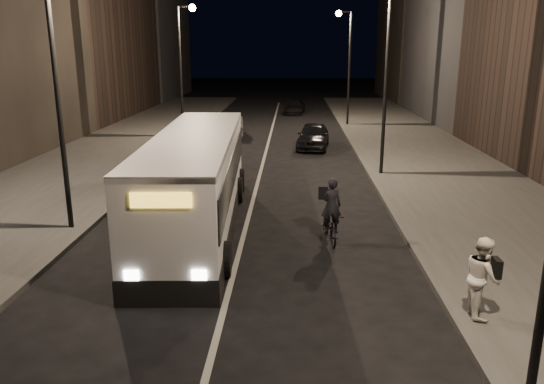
# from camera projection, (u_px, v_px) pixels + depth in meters

# --- Properties ---
(ground) EXTENTS (180.00, 180.00, 0.00)m
(ground) POSITION_uv_depth(u_px,v_px,m) (229.00, 289.00, 13.09)
(ground) COLOR black
(ground) RESTS_ON ground
(sidewalk_right) EXTENTS (7.00, 70.00, 0.16)m
(sidewalk_right) POSITION_uv_depth(u_px,v_px,m) (433.00, 166.00, 26.23)
(sidewalk_right) COLOR #383835
(sidewalk_right) RESTS_ON ground
(sidewalk_left) EXTENTS (7.00, 70.00, 0.16)m
(sidewalk_left) POSITION_uv_depth(u_px,v_px,m) (95.00, 163.00, 26.88)
(sidewalk_left) COLOR #383835
(sidewalk_left) RESTS_ON ground
(streetlight_right_mid) EXTENTS (1.20, 0.44, 8.12)m
(streetlight_right_mid) POSITION_uv_depth(u_px,v_px,m) (381.00, 56.00, 23.02)
(streetlight_right_mid) COLOR black
(streetlight_right_mid) RESTS_ON sidewalk_right
(streetlight_right_far) EXTENTS (1.20, 0.44, 8.12)m
(streetlight_right_far) POSITION_uv_depth(u_px,v_px,m) (346.00, 52.00, 38.43)
(streetlight_right_far) COLOR black
(streetlight_right_far) RESTS_ON sidewalk_right
(streetlight_left_near) EXTENTS (1.20, 0.44, 8.12)m
(streetlight_left_near) POSITION_uv_depth(u_px,v_px,m) (63.00, 61.00, 15.72)
(streetlight_left_near) COLOR black
(streetlight_left_near) RESTS_ON sidewalk_left
(streetlight_left_far) EXTENTS (1.20, 0.44, 8.12)m
(streetlight_left_far) POSITION_uv_depth(u_px,v_px,m) (184.00, 53.00, 33.07)
(streetlight_left_far) COLOR black
(streetlight_left_far) RESTS_ON sidewalk_left
(city_bus) EXTENTS (3.14, 11.57, 3.09)m
(city_bus) POSITION_uv_depth(u_px,v_px,m) (196.00, 177.00, 17.22)
(city_bus) COLOR white
(city_bus) RESTS_ON ground
(cyclist_on_bicycle) EXTENTS (0.86, 1.85, 2.06)m
(cyclist_on_bicycle) POSITION_uv_depth(u_px,v_px,m) (330.00, 220.00, 16.06)
(cyclist_on_bicycle) COLOR black
(cyclist_on_bicycle) RESTS_ON ground
(pedestrian_woman) EXTENTS (0.71, 0.89, 1.77)m
(pedestrian_woman) POSITION_uv_depth(u_px,v_px,m) (482.00, 277.00, 11.28)
(pedestrian_woman) COLOR white
(pedestrian_woman) RESTS_ON sidewalk_right
(car_near) EXTENTS (2.21, 4.47, 1.47)m
(car_near) POSITION_uv_depth(u_px,v_px,m) (313.00, 136.00, 31.01)
(car_near) COLOR black
(car_near) RESTS_ON ground
(car_mid) EXTENTS (2.02, 4.42, 1.40)m
(car_mid) POSITION_uv_depth(u_px,v_px,m) (231.00, 127.00, 34.54)
(car_mid) COLOR #3C3C3F
(car_mid) RESTS_ON ground
(car_far) EXTENTS (2.13, 4.23, 1.18)m
(car_far) POSITION_uv_depth(u_px,v_px,m) (295.00, 107.00, 47.10)
(car_far) COLOR black
(car_far) RESTS_ON ground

